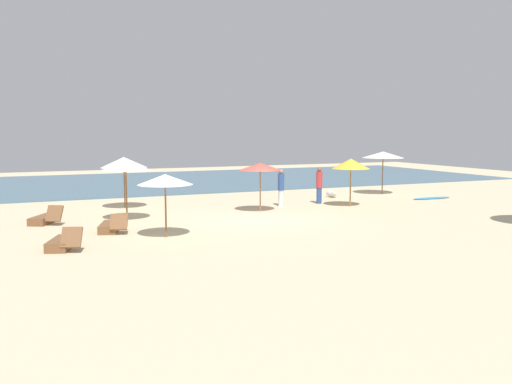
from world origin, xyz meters
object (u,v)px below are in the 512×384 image
object	(u,v)px
person_1	(281,187)
lounger_1	(63,243)
umbrella_2	(383,155)
umbrella_3	(126,166)
umbrella_0	(260,167)
umbrella_5	(165,180)
lounger_2	(45,219)
dog	(332,194)
person_0	(319,185)
surfboard	(432,198)
umbrella_4	(124,162)
umbrella_1	(351,164)
lounger_0	(111,227)

from	to	relation	value
person_1	lounger_1	bearing A→B (deg)	-150.69
umbrella_2	umbrella_3	xyz separation A→B (m)	(-14.40, -3.28, -0.05)
umbrella_0	umbrella_3	xyz separation A→B (m)	(-5.67, -0.08, 0.17)
umbrella_5	person_1	size ratio (longest dim) A/B	1.21
umbrella_0	lounger_2	size ratio (longest dim) A/B	1.20
umbrella_0	dog	size ratio (longest dim) A/B	2.48
lounger_1	dog	size ratio (longest dim) A/B	2.10
lounger_1	person_0	world-z (taller)	person_0
dog	surfboard	world-z (taller)	dog
umbrella_5	umbrella_4	bearing A→B (deg)	90.29
umbrella_4	umbrella_5	bearing A→B (deg)	-89.71
umbrella_4	lounger_2	xyz separation A→B (m)	(-3.45, -2.88, -1.88)
umbrella_1	dog	size ratio (longest dim) A/B	2.59
umbrella_0	lounger_1	world-z (taller)	umbrella_0
umbrella_0	person_0	distance (m)	3.95
umbrella_2	umbrella_5	world-z (taller)	umbrella_2
lounger_1	umbrella_1	bearing A→B (deg)	18.37
umbrella_3	lounger_1	bearing A→B (deg)	-121.46
person_0	person_1	distance (m)	2.07
umbrella_4	lounger_2	distance (m)	4.87
person_0	dog	distance (m)	2.62
umbrella_0	umbrella_4	distance (m)	6.14
umbrella_0	umbrella_5	world-z (taller)	umbrella_0
umbrella_1	person_0	size ratio (longest dim) A/B	1.26
umbrella_2	person_1	size ratio (longest dim) A/B	1.36
dog	lounger_1	bearing A→B (deg)	-151.58
umbrella_2	lounger_2	world-z (taller)	umbrella_2
umbrella_2	umbrella_0	bearing A→B (deg)	-159.83
lounger_1	lounger_2	bearing A→B (deg)	93.21
umbrella_2	person_0	distance (m)	5.63
umbrella_2	umbrella_3	distance (m)	14.77
lounger_1	lounger_2	world-z (taller)	lounger_2
umbrella_0	umbrella_2	bearing A→B (deg)	20.17
umbrella_0	umbrella_3	size ratio (longest dim) A/B	0.92
lounger_0	dog	distance (m)	13.08
lounger_1	person_0	distance (m)	13.22
umbrella_2	person_0	xyz separation A→B (m)	(-5.12, -1.98, -1.26)
surfboard	umbrella_0	bearing A→B (deg)	-176.93
umbrella_0	umbrella_1	xyz separation A→B (m)	(4.44, -0.18, 0.02)
person_0	umbrella_4	bearing A→B (deg)	166.32
umbrella_5	person_0	world-z (taller)	umbrella_5
umbrella_3	lounger_1	world-z (taller)	umbrella_3
umbrella_2	lounger_2	xyz separation A→B (m)	(-17.33, -2.73, -1.98)
lounger_2	surfboard	xyz separation A→B (m)	(18.41, 0.05, -0.14)
umbrella_4	dog	world-z (taller)	umbrella_4
umbrella_4	person_0	bearing A→B (deg)	-13.68
umbrella_1	umbrella_2	distance (m)	5.47
umbrella_3	umbrella_4	world-z (taller)	umbrella_4
umbrella_1	umbrella_5	distance (m)	10.26
umbrella_4	person_1	distance (m)	7.15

